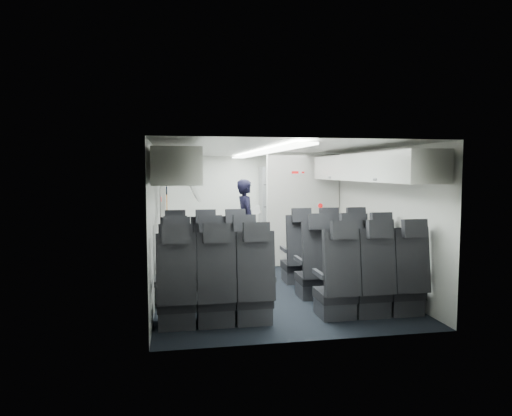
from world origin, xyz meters
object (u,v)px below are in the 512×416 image
object	(u,v)px
seat_row_front	(266,259)
galley_unit	(279,208)
seat_row_mid	(279,272)
boarding_door	(164,214)
flight_attendant	(246,221)
seat_row_rear	(296,288)
carry_on_bag	(177,172)

from	to	relation	value
seat_row_front	galley_unit	size ratio (longest dim) A/B	1.75
seat_row_mid	boarding_door	xyz separation A→B (m)	(-1.64, 2.99, 0.55)
seat_row_mid	flight_attendant	world-z (taller)	flight_attendant
seat_row_rear	seat_row_front	bearing A→B (deg)	90.00
seat_row_rear	boarding_door	world-z (taller)	boarding_door
seat_row_rear	carry_on_bag	world-z (taller)	carry_on_bag
seat_row_front	seat_row_mid	xyz separation A→B (m)	(0.00, -0.90, 0.00)
seat_row_front	seat_row_rear	bearing A→B (deg)	-90.00
boarding_door	galley_unit	bearing A→B (deg)	24.28
seat_row_mid	boarding_door	bearing A→B (deg)	118.77
seat_row_front	galley_unit	xyz separation A→B (m)	(0.95, 3.25, 0.55)
seat_row_front	boarding_door	size ratio (longest dim) A/B	1.79
seat_row_mid	carry_on_bag	distance (m)	2.19
galley_unit	boarding_door	bearing A→B (deg)	-155.72
carry_on_bag	seat_row_mid	bearing A→B (deg)	-45.29
seat_row_rear	flight_attendant	world-z (taller)	flight_attendant
flight_attendant	seat_row_front	bearing A→B (deg)	175.40
flight_attendant	carry_on_bag	distance (m)	2.48
seat_row_front	seat_row_rear	size ratio (longest dim) A/B	1.00
seat_row_mid	flight_attendant	xyz separation A→B (m)	(-0.04, 2.79, 0.42)
flight_attendant	seat_row_rear	bearing A→B (deg)	174.86
seat_row_front	carry_on_bag	size ratio (longest dim) A/B	9.27
seat_row_mid	flight_attendant	distance (m)	2.82
seat_row_rear	boarding_door	size ratio (longest dim) A/B	1.79
galley_unit	boarding_door	xyz separation A→B (m)	(-2.59, -1.17, 0.00)
seat_row_rear	boarding_door	bearing A→B (deg)	112.87
galley_unit	carry_on_bag	distance (m)	4.05
boarding_door	seat_row_rear	bearing A→B (deg)	-67.13
galley_unit	seat_row_mid	bearing A→B (deg)	-102.88
seat_row_mid	galley_unit	distance (m)	4.30
seat_row_mid	boarding_door	distance (m)	3.45
seat_row_rear	carry_on_bag	xyz separation A→B (m)	(-1.39, 1.86, 1.39)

